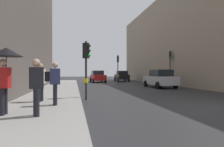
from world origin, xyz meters
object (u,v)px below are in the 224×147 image
Objects in this scene: pedestrian_with_umbrella at (5,62)px; traffic_light_mid_street at (170,61)px; traffic_light_far_median at (118,64)px; traffic_light_near_right at (86,59)px; pedestrian_with_grey_backpack at (54,81)px; pedestrian_with_black_backpack at (40,80)px; car_dark_suv at (122,76)px; pedestrian_in_dark_coat at (36,85)px; car_red_sedan at (98,76)px; car_silver_hatchback at (160,79)px.

traffic_light_mid_street is at bearing 46.24° from pedestrian_with_umbrella.
traffic_light_near_right is (-5.22, -15.05, -0.45)m from traffic_light_far_median.
traffic_light_near_right is 2.97m from pedestrian_with_grey_backpack.
pedestrian_with_black_backpack is at bearing -139.04° from traffic_light_mid_street.
traffic_light_mid_street is at bearing 45.73° from pedestrian_with_grey_backpack.
traffic_light_far_median is 17.95m from pedestrian_with_black_backpack.
pedestrian_with_umbrella is at bearing -111.88° from car_dark_suv.
pedestrian_with_umbrella is (-12.81, -13.37, -0.89)m from traffic_light_mid_street.
pedestrian_with_umbrella is (-10.11, -25.17, 0.96)m from car_dark_suv.
pedestrian_with_umbrella is 1.28m from pedestrian_in_dark_coat.
traffic_light_mid_street reaches higher than pedestrian_with_black_backpack.
traffic_light_far_median is 0.90× the size of car_red_sedan.
traffic_light_far_median is 1.20× the size of traffic_light_near_right.
pedestrian_with_grey_backpack is 1.00× the size of pedestrian_with_black_backpack.
car_dark_suv is at bearing 70.36° from pedestrian_in_dark_coat.
pedestrian_with_umbrella is at bearing -133.76° from traffic_light_mid_street.
pedestrian_with_umbrella is (-8.02, -19.00, -0.83)m from traffic_light_far_median.
car_dark_suv is 1.99× the size of pedestrian_with_umbrella.
pedestrian_with_black_backpack is (-2.24, -1.20, -1.06)m from traffic_light_near_right.
pedestrian_with_grey_backpack is (-4.30, -20.62, 0.29)m from car_red_sedan.
pedestrian_in_dark_coat is (-7.03, -19.36, -1.54)m from traffic_light_far_median.
car_red_sedan is at bearing 126.65° from traffic_light_far_median.
traffic_light_near_right is 22.49m from car_dark_suv.
car_silver_hatchback and car_dark_suv have the same top height.
car_silver_hatchback is 13.13m from pedestrian_with_grey_backpack.
pedestrian_with_black_backpack reaches higher than car_dark_suv.
traffic_light_far_median is 1.81× the size of pedestrian_with_umbrella.
traffic_light_mid_street is 2.24× the size of pedestrian_with_black_backpack.
traffic_light_mid_street reaches higher than pedestrian_with_grey_backpack.
pedestrian_with_grey_backpack is 1.99m from pedestrian_in_dark_coat.
car_red_sedan is (-7.18, 8.85, -1.86)m from traffic_light_mid_street.
traffic_light_far_median reaches higher than pedestrian_with_umbrella.
traffic_light_far_median is 20.66m from pedestrian_in_dark_coat.
traffic_light_near_right reaches higher than pedestrian_with_umbrella.
pedestrian_with_black_backpack is at bearing -140.12° from car_silver_hatchback.
pedestrian_in_dark_coat is at bearing -82.11° from pedestrian_with_black_backpack.
pedestrian_with_grey_backpack is 1.00× the size of pedestrian_in_dark_coat.
traffic_light_near_right is at bearing 54.62° from pedestrian_with_umbrella.
pedestrian_with_grey_backpack is (-8.78, -23.57, 0.29)m from car_dark_suv.
traffic_light_mid_street is at bearing 45.17° from car_silver_hatchback.
car_red_sedan is 5.36m from car_dark_suv.
car_dark_suv is at bearing 68.12° from pedestrian_with_umbrella.
car_red_sedan is 2.01× the size of pedestrian_with_umbrella.
pedestrian_in_dark_coat is (-9.11, -25.53, 0.25)m from car_dark_suv.
traffic_light_far_median reaches higher than traffic_light_near_right.
traffic_light_far_median is 18.71m from pedestrian_with_grey_backpack.
car_silver_hatchback is 12.20m from car_red_sedan.
traffic_light_mid_street is at bearing -50.94° from car_red_sedan.
pedestrian_with_umbrella is (-2.80, -3.94, -0.38)m from traffic_light_near_right.
pedestrian_with_black_backpack is 1.00× the size of pedestrian_in_dark_coat.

